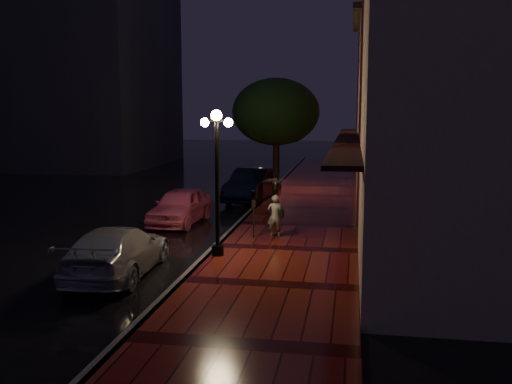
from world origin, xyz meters
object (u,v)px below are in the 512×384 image
Objects in this scene: woman_with_umbrella at (275,198)px; parking_meter at (254,215)px; navy_car at (252,185)px; pink_car at (180,206)px; streetlamp_near at (217,174)px; streetlamp_far at (279,145)px; street_tree at (276,114)px; silver_car at (117,251)px.

parking_meter is (-0.70, -0.23, -0.57)m from woman_with_umbrella.
woman_with_umbrella is (2.30, -8.43, 0.71)m from navy_car.
pink_car is 0.86× the size of navy_car.
parking_meter reaches higher than pink_car.
streetlamp_near and streetlamp_far have the same top height.
street_tree is 2.84× the size of woman_with_umbrella.
streetlamp_far is 3.35× the size of parking_meter.
navy_car is at bearing -108.67° from streetlamp_far.
streetlamp_far is at bearing 69.96° from parking_meter.
navy_car is at bearing 76.15° from pink_car.
street_tree is at bearing 88.65° from streetlamp_near.
silver_car is 6.04m from woman_with_umbrella.
pink_car is at bearing -37.16° from woman_with_umbrella.
silver_car is at bearing -146.64° from parking_meter.
woman_with_umbrella is (4.09, -2.35, 0.80)m from pink_car.
navy_car is 13.24m from silver_car.
street_tree reaches higher than streetlamp_far.
streetlamp_far is at bearing -101.13° from silver_car.
streetlamp_near reaches higher than woman_with_umbrella.
navy_car is (-0.95, -2.81, -1.81)m from streetlamp_far.
streetlamp_near is 6.10m from pink_car.
pink_car is at bearing -100.17° from navy_car.
streetlamp_far is (0.00, 14.00, 0.00)m from streetlamp_near.
streetlamp_far is 0.90× the size of navy_car.
parking_meter is (1.60, -8.66, 0.14)m from navy_car.
silver_car is 5.40m from parking_meter.
pink_car is 0.88× the size of silver_car.
streetlamp_near is at bearing -90.00° from streetlamp_far.
navy_car is at bearing -81.98° from woman_with_umbrella.
navy_car reaches higher than parking_meter.
streetlamp_far reaches higher than silver_car.
street_tree is 7.49m from pink_car.
navy_car is (1.79, 6.08, 0.09)m from pink_car.
navy_car is at bearing 77.18° from parking_meter.
street_tree is at bearing -89.69° from woman_with_umbrella.
street_tree is 1.25× the size of silver_car.
streetlamp_far is at bearing 77.59° from navy_car.
streetlamp_near is 1.05× the size of pink_car.
silver_car is at bearing -139.50° from streetlamp_near.
streetlamp_near is 14.00m from streetlamp_far.
silver_car is at bearing -101.23° from street_tree.
parking_meter is at bearing -73.28° from navy_car.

